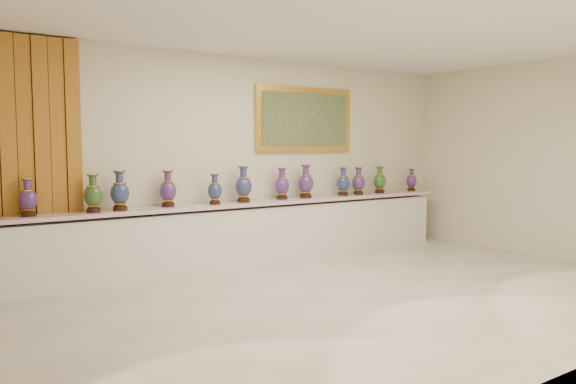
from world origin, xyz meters
name	(u,v)px	position (x,y,z in m)	size (l,w,h in m)	color
ground	(348,299)	(0.00, 0.00, 0.00)	(8.00, 8.00, 0.00)	beige
room	(70,155)	(-2.35, 2.44, 1.60)	(8.00, 8.00, 8.00)	beige
counter	(245,234)	(0.00, 2.27, 0.44)	(7.28, 0.48, 0.90)	white
vase_1	(28,199)	(-2.87, 2.25, 1.10)	(0.21, 0.21, 0.44)	black
vase_2	(93,195)	(-2.15, 2.21, 1.11)	(0.22, 0.22, 0.47)	black
vase_3	(120,193)	(-1.82, 2.22, 1.12)	(0.24, 0.24, 0.50)	black
vase_4	(168,190)	(-1.16, 2.29, 1.12)	(0.27, 0.27, 0.49)	black
vase_5	(215,191)	(-0.51, 2.21, 1.09)	(0.25, 0.25, 0.42)	black
vase_6	(243,186)	(-0.04, 2.24, 1.13)	(0.31, 0.31, 0.52)	black
vase_7	(282,185)	(0.65, 2.29, 1.11)	(0.26, 0.26, 0.48)	black
vase_8	(306,183)	(1.08, 2.27, 1.13)	(0.31, 0.31, 0.52)	black
vase_9	(343,183)	(1.82, 2.25, 1.11)	(0.24, 0.24, 0.46)	black
vase_10	(359,182)	(2.13, 2.23, 1.11)	(0.28, 0.28, 0.46)	black
vase_11	(380,181)	(2.64, 2.26, 1.11)	(0.26, 0.26, 0.46)	black
vase_12	(412,181)	(3.42, 2.26, 1.08)	(0.19, 0.19, 0.40)	black
label_card	(199,206)	(-0.79, 2.13, 0.90)	(0.10, 0.06, 0.00)	white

